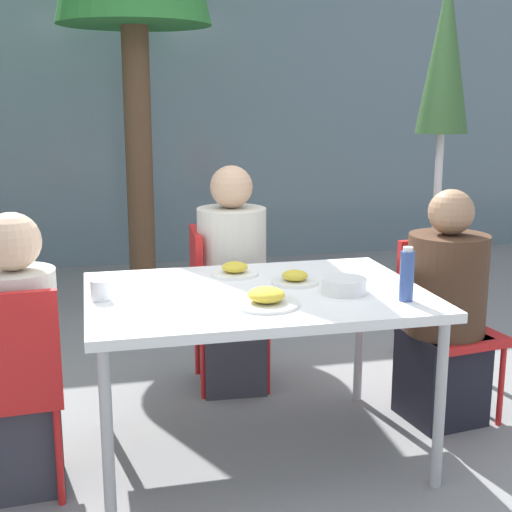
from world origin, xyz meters
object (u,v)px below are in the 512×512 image
at_px(chair_right, 443,314).
at_px(person_far, 232,287).
at_px(drinking_cup, 100,290).
at_px(chair_far, 216,296).
at_px(salad_bowl, 344,286).
at_px(closed_umbrella, 444,82).
at_px(person_left, 20,360).
at_px(bottle, 407,275).
at_px(chair_left, 7,378).
at_px(person_right, 445,316).

bearing_deg(chair_right, person_far, -36.93).
bearing_deg(person_far, drinking_cup, -39.32).
height_order(chair_far, salad_bowl, chair_far).
distance_m(chair_far, drinking_cup, 1.03).
bearing_deg(closed_umbrella, chair_far, -173.49).
distance_m(person_left, person_far, 1.28).
bearing_deg(bottle, chair_far, 118.22).
height_order(chair_right, drinking_cup, chair_right).
relative_size(person_far, drinking_cup, 14.63).
bearing_deg(chair_left, chair_far, 40.62).
distance_m(person_left, salad_bowl, 1.32).
relative_size(chair_left, person_far, 0.72).
distance_m(closed_umbrella, bottle, 1.64).
relative_size(chair_left, closed_umbrella, 0.39).
relative_size(chair_left, person_right, 0.76).
xyz_separation_m(person_right, drinking_cup, (-1.59, -0.13, 0.26)).
distance_m(chair_right, drinking_cup, 1.67).
xyz_separation_m(closed_umbrella, drinking_cup, (-1.94, -0.94, -0.83)).
distance_m(chair_far, bottle, 1.27).
distance_m(closed_umbrella, drinking_cup, 2.32).
distance_m(chair_right, salad_bowl, 0.78).
height_order(closed_umbrella, bottle, closed_umbrella).
distance_m(chair_far, salad_bowl, 1.02).
bearing_deg(chair_far, salad_bowl, 26.09).
relative_size(person_left, bottle, 5.11).
xyz_separation_m(person_right, salad_bowl, (-0.61, -0.25, 0.25)).
xyz_separation_m(chair_far, bottle, (0.58, -1.08, 0.34)).
height_order(person_left, person_far, person_far).
distance_m(chair_left, chair_far, 1.35).
xyz_separation_m(chair_far, drinking_cup, (-0.61, -0.79, 0.28)).
relative_size(closed_umbrella, salad_bowl, 11.92).
bearing_deg(bottle, person_left, 171.62).
bearing_deg(chair_right, chair_far, -37.46).
bearing_deg(person_right, chair_far, -42.02).
xyz_separation_m(chair_left, person_right, (1.95, 0.28, 0.02)).
height_order(person_left, person_right, person_right).
relative_size(chair_far, bottle, 3.93).
xyz_separation_m(drinking_cup, salad_bowl, (0.98, -0.12, -0.01)).
bearing_deg(chair_far, person_right, 59.61).
bearing_deg(salad_bowl, bottle, -39.32).
relative_size(chair_left, drinking_cup, 10.50).
bearing_deg(chair_right, person_left, 0.17).
height_order(chair_far, bottle, bottle).
bearing_deg(chair_left, person_left, 58.10).
bearing_deg(salad_bowl, chair_right, 27.59).
height_order(person_far, closed_umbrella, closed_umbrella).
relative_size(person_far, closed_umbrella, 0.54).
bearing_deg(person_left, person_far, 35.18).
distance_m(chair_left, person_left, 0.10).
bearing_deg(drinking_cup, person_far, 47.07).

